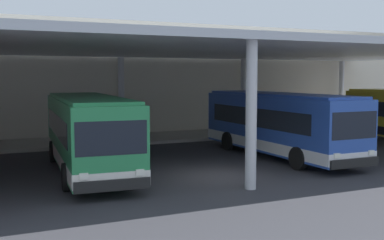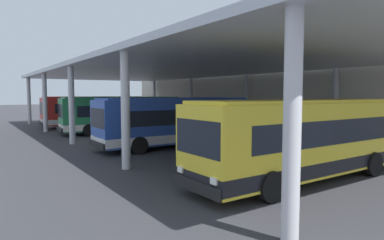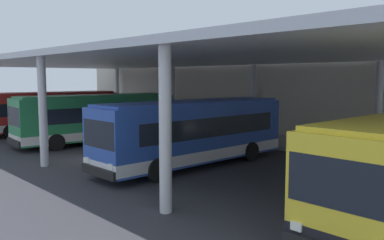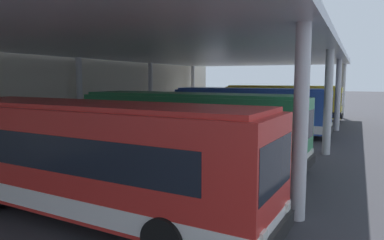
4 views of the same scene
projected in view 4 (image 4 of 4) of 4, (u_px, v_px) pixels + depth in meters
The scene contains 8 objects.
ground_plane at pixel (276, 150), 19.13m from camera, with size 200.00×200.00×0.00m, color #333338.
platform_kerb at pixel (101, 134), 24.05m from camera, with size 42.00×4.50×0.18m, color #A39E93.
station_building_facade at pixel (62, 78), 24.98m from camera, with size 48.00×1.60×7.73m, color beige.
canopy_shelter at pixel (184, 53), 20.83m from camera, with size 40.00×17.00×5.55m.
bus_nearest_bay at pixel (90, 157), 9.82m from camera, with size 3.22×10.67×3.17m.
bus_second_bay at pixel (189, 127), 16.12m from camera, with size 3.31×10.69×3.17m.
bus_middle_bay at pixel (250, 110), 24.53m from camera, with size 2.77×10.54×3.17m.
bus_far_bay at pixel (282, 102), 33.53m from camera, with size 2.74×10.53×3.17m.
Camera 4 is at (-18.96, -3.85, 3.81)m, focal length 33.40 mm.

